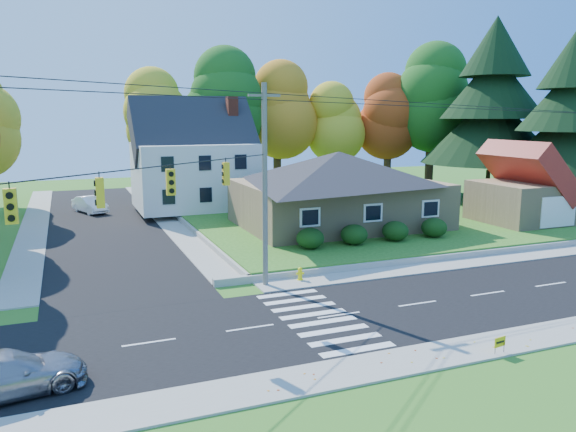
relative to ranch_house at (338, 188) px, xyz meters
The scene contains 23 objects.
ground 18.18m from the ranch_house, 116.57° to the right, with size 120.00×120.00×0.00m, color #3D7923.
road_main 18.18m from the ranch_house, 116.57° to the right, with size 90.00×8.00×0.02m, color black.
road_cross 19.15m from the ranch_house, 147.99° to the left, with size 8.00×44.00×0.02m, color black.
sidewalk_north 13.98m from the ranch_house, 126.03° to the right, with size 90.00×2.00×0.08m, color #9C9A90.
sidewalk_south 22.70m from the ranch_house, 110.85° to the right, with size 90.00×2.00×0.08m, color #9C9A90.
lawn 7.69m from the ranch_house, 45.00° to the left, with size 30.00×30.00×0.50m, color #3D7923.
ranch_house is the anchor object (origin of this frame).
colonial_house 14.46m from the ranch_house, 123.55° to the left, with size 10.40×8.40×9.60m.
garage 14.57m from the ranch_house, 15.99° to the right, with size 7.30×6.30×4.60m.
hedge_row 6.57m from the ranch_house, 94.61° to the right, with size 10.70×1.70×1.27m.
traffic_infrastructure 16.87m from the ranch_house, 119.09° to the right, with size 38.10×10.66×10.00m.
tree_lot_0 21.20m from the ranch_house, 119.05° to the left, with size 6.72×6.72×12.51m.
tree_lot_1 18.58m from the ranch_house, 103.24° to the left, with size 7.84×7.84×14.60m.
tree_lot_2 18.99m from the ranch_house, 83.66° to the left, with size 7.28×7.28×13.56m.
tree_lot_3 19.29m from the ranch_house, 64.80° to the left, with size 6.16×6.16×11.47m.
tree_lot_4 21.85m from the ranch_house, 48.81° to the left, with size 6.72×6.72×12.51m.
tree_lot_5 23.85m from the ranch_house, 37.87° to the left, with size 8.40×8.40×15.64m.
conifer_east_a 20.84m from the ranch_house, 17.53° to the left, with size 12.80×12.80×16.96m.
conifer_east_b 20.72m from the ranch_house, ahead, with size 11.20×11.20×14.84m.
silver_sedan 27.84m from the ranch_house, 138.07° to the right, with size 1.93×4.74×1.37m, color #91909C.
white_car 22.70m from the ranch_house, 137.61° to the left, with size 1.52×4.36×1.44m, color white.
fire_hydrant 13.44m from the ranch_house, 125.24° to the right, with size 0.43×0.33×0.75m.
yard_sign 22.38m from the ranch_house, 101.70° to the right, with size 0.54×0.11×0.68m.
Camera 1 is at (-10.53, -20.48, 8.45)m, focal length 35.00 mm.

